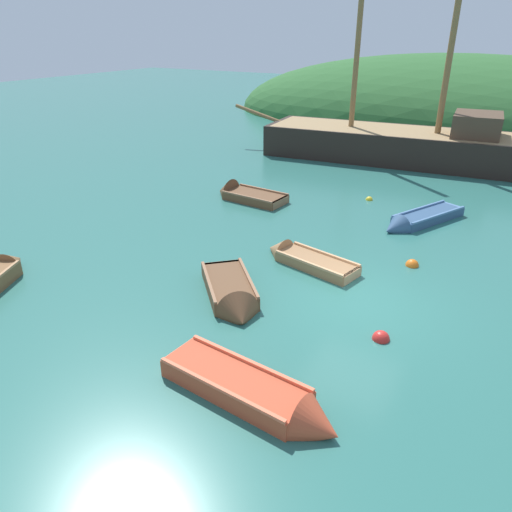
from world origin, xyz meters
TOP-DOWN VIEW (x-y plane):
  - ground_plane at (0.00, 0.00)m, footprint 120.00×120.00m
  - shore_hill at (-2.92, 29.51)m, footprint 36.17×18.21m
  - sailing_ship at (-3.32, 15.32)m, footprint 16.48×5.35m
  - rowboat_near_dock at (-0.03, 6.44)m, footprint 2.43×3.88m
  - rowboat_portside at (-2.88, -1.65)m, footprint 2.90×2.94m
  - rowboat_center at (-0.39, -4.60)m, footprint 3.86×1.36m
  - rowboat_outer_left at (-7.05, 5.65)m, footprint 3.24×1.51m
  - rowboat_outer_right at (-2.25, 1.36)m, footprint 3.25×1.59m
  - buoy_red at (1.02, -1.36)m, footprint 0.41×0.41m
  - buoy_orange at (0.67, 2.85)m, footprint 0.40×0.40m
  - buoy_yellow at (-2.44, 8.14)m, footprint 0.29×0.29m

SIDE VIEW (x-z plane):
  - ground_plane at x=0.00m, z-range 0.00..0.00m
  - shore_hill at x=-2.92m, z-range -4.84..4.84m
  - buoy_red at x=1.02m, z-range -0.20..0.20m
  - buoy_orange at x=0.67m, z-range -0.20..0.20m
  - buoy_yellow at x=-2.44m, z-range -0.14..0.14m
  - rowboat_outer_right at x=-2.25m, z-range -0.37..0.55m
  - rowboat_near_dock at x=-0.03m, z-range -0.35..0.56m
  - rowboat_outer_left at x=-7.05m, z-range -0.51..0.72m
  - rowboat_portside at x=-2.88m, z-range -0.43..0.68m
  - rowboat_center at x=-0.39m, z-range -0.36..0.64m
  - sailing_ship at x=-3.32m, z-range -5.33..6.51m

